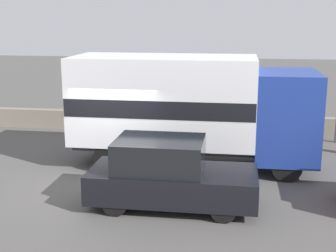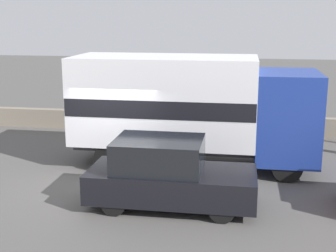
{
  "view_description": "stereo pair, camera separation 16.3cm",
  "coord_description": "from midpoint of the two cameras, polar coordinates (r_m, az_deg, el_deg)",
  "views": [
    {
      "loc": [
        3.45,
        -11.75,
        4.48
      ],
      "look_at": [
        1.63,
        0.37,
        1.59
      ],
      "focal_mm": 50.0,
      "sensor_mm": 36.0,
      "label": 1
    },
    {
      "loc": [
        3.61,
        -11.72,
        4.48
      ],
      "look_at": [
        1.63,
        0.37,
        1.59
      ],
      "focal_mm": 50.0,
      "sensor_mm": 36.0,
      "label": 2
    }
  ],
  "objects": [
    {
      "name": "ground_plane",
      "position": [
        13.05,
        -7.05,
        -6.93
      ],
      "size": [
        80.0,
        80.0,
        0.0
      ],
      "primitive_type": "plane",
      "color": "#514F4C"
    },
    {
      "name": "stone_wall_backdrop",
      "position": [
        18.61,
        -1.88,
        0.52
      ],
      "size": [
        60.0,
        0.35,
        0.76
      ],
      "color": "gray",
      "rests_on": "ground_plane"
    },
    {
      "name": "box_truck",
      "position": [
        14.06,
        2.93,
        2.54
      ],
      "size": [
        7.22,
        2.5,
        3.32
      ],
      "color": "navy",
      "rests_on": "ground_plane"
    },
    {
      "name": "car_hatchback",
      "position": [
        11.22,
        0.38,
        -5.95
      ],
      "size": [
        3.99,
        1.73,
        1.65
      ],
      "color": "black",
      "rests_on": "ground_plane"
    }
  ]
}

